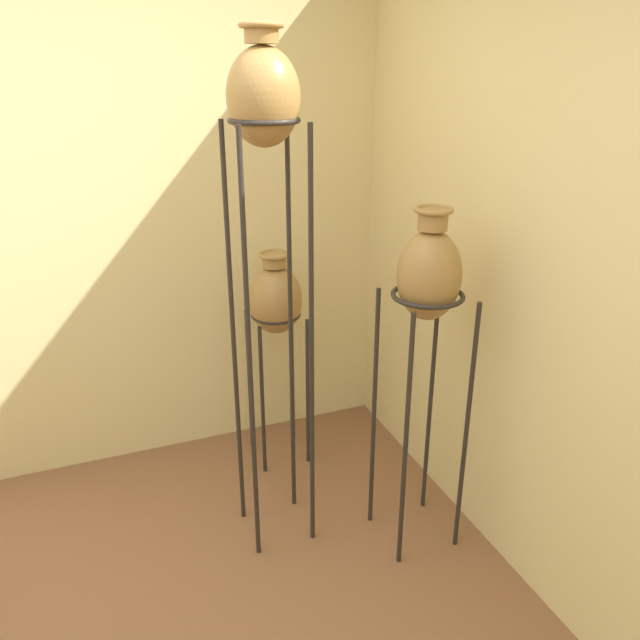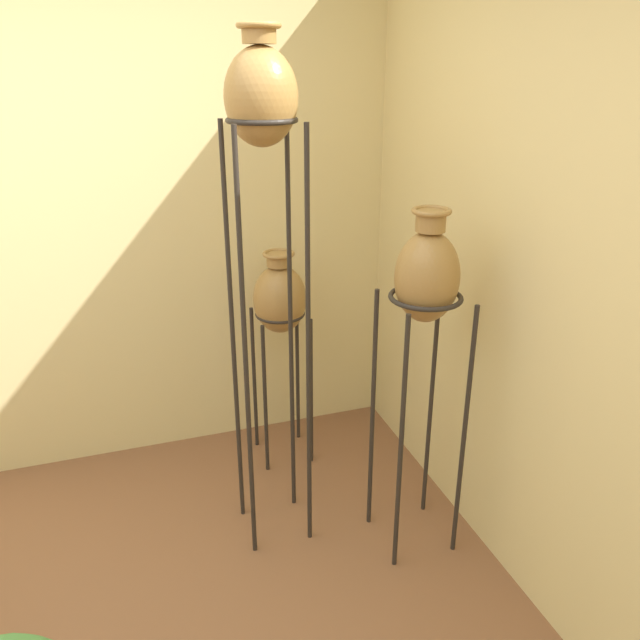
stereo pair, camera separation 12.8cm
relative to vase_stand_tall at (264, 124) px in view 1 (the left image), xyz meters
The scene contains 5 objects.
wall_back 1.36m from the vase_stand_tall, 135.28° to the left, with size 7.55×0.06×2.70m.
wall_right 1.35m from the vase_stand_tall, 45.28° to the right, with size 0.06×7.55×2.70m.
vase_stand_tall is the anchor object (origin of this frame).
vase_stand_medium 0.87m from the vase_stand_tall, 24.71° to the right, with size 0.31×0.31×1.52m.
vase_stand_short 1.09m from the vase_stand_tall, 70.73° to the left, with size 0.27×0.27×1.16m.
Camera 1 is at (0.23, -1.35, 2.01)m, focal length 35.00 mm.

